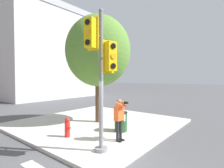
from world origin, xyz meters
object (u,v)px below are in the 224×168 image
Objects in this scene: traffic_signal_pole at (98,59)px; person_photographer at (120,116)px; trash_bin at (121,121)px; fire_hydrant at (67,127)px; street_tree at (98,51)px.

person_photographer is (1.32, 0.11, -2.11)m from traffic_signal_pole.
trash_bin is at bearing 18.66° from traffic_signal_pole.
street_tree is at bearing 15.68° from fire_hydrant.
street_tree reaches higher than person_photographer.
trash_bin is (1.07, 0.70, -0.54)m from person_photographer.
traffic_signal_pole reaches higher than person_photographer.
person_photographer is 1.84× the size of trash_bin.
street_tree is (1.70, 2.75, 3.01)m from person_photographer.
person_photographer is 4.42m from street_tree.
trash_bin is at bearing -31.61° from fire_hydrant.
traffic_signal_pole is 2.88× the size of person_photographer.
traffic_signal_pole is at bearing -136.73° from street_tree.
traffic_signal_pole is 0.80× the size of street_tree.
person_photographer is at bearing -63.05° from fire_hydrant.
traffic_signal_pole is 3.66m from trash_bin.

